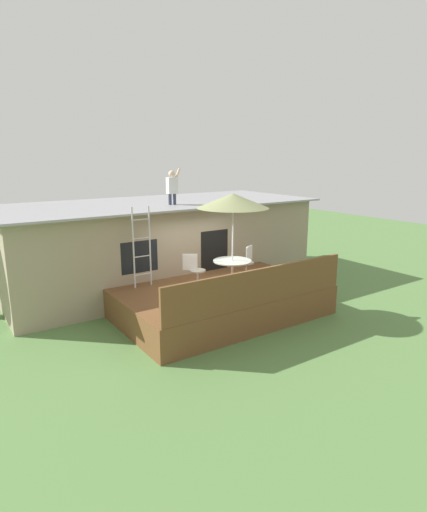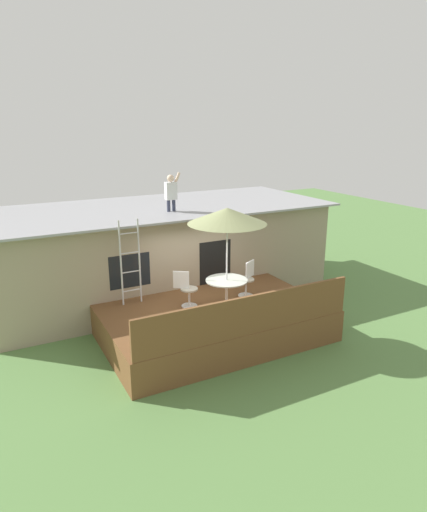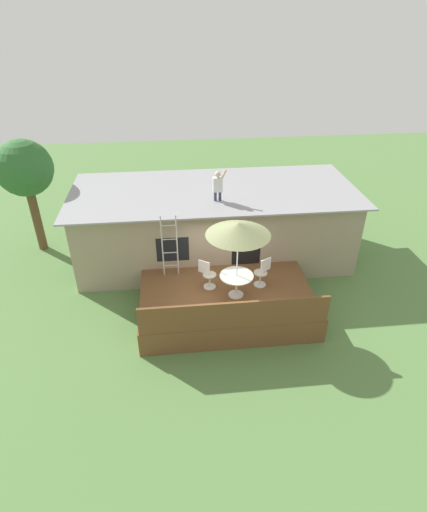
{
  "view_description": "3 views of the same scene",
  "coord_description": "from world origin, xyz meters",
  "px_view_note": "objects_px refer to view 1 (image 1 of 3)",
  "views": [
    {
      "loc": [
        -6.33,
        -8.99,
        4.29
      ],
      "look_at": [
        0.38,
        0.9,
        1.45
      ],
      "focal_mm": 29.6,
      "sensor_mm": 36.0,
      "label": 1
    },
    {
      "loc": [
        -4.9,
        -9.26,
        5.27
      ],
      "look_at": [
        0.37,
        0.72,
        1.91
      ],
      "focal_mm": 31.59,
      "sensor_mm": 36.0,
      "label": 2
    },
    {
      "loc": [
        -1.56,
        -10.45,
        8.67
      ],
      "look_at": [
        -0.36,
        0.54,
        1.86
      ],
      "focal_mm": 29.01,
      "sensor_mm": 36.0,
      "label": 3
    }
  ],
  "objects_px": {
    "patio_table": "(232,266)",
    "person_figure": "(172,185)",
    "patio_chair_right": "(247,262)",
    "patio_chair_left": "(195,271)",
    "step_ladder": "(142,247)",
    "patio_umbrella": "(233,201)"
  },
  "relations": [
    {
      "from": "patio_table",
      "to": "person_figure",
      "type": "relative_size",
      "value": 0.94
    },
    {
      "from": "patio_table",
      "to": "patio_chair_left",
      "type": "bearing_deg",
      "value": 146.01
    },
    {
      "from": "patio_chair_right",
      "to": "patio_chair_left",
      "type": "bearing_deg",
      "value": -30.69
    },
    {
      "from": "patio_table",
      "to": "patio_umbrella",
      "type": "distance_m",
      "value": 1.76
    },
    {
      "from": "step_ladder",
      "to": "person_figure",
      "type": "xyz_separation_m",
      "value": [
        1.74,
        1.41,
        1.51
      ]
    },
    {
      "from": "patio_umbrella",
      "to": "patio_chair_left",
      "type": "height_order",
      "value": "patio_umbrella"
    },
    {
      "from": "patio_table",
      "to": "step_ladder",
      "type": "height_order",
      "value": "step_ladder"
    },
    {
      "from": "patio_table",
      "to": "patio_chair_right",
      "type": "height_order",
      "value": "patio_chair_right"
    },
    {
      "from": "patio_umbrella",
      "to": "patio_chair_right",
      "type": "height_order",
      "value": "patio_umbrella"
    },
    {
      "from": "step_ladder",
      "to": "patio_chair_left",
      "type": "height_order",
      "value": "step_ladder"
    },
    {
      "from": "patio_table",
      "to": "step_ladder",
      "type": "xyz_separation_m",
      "value": [
        -1.99,
        1.39,
        0.51
      ]
    },
    {
      "from": "patio_table",
      "to": "person_figure",
      "type": "bearing_deg",
      "value": 95.17
    },
    {
      "from": "step_ladder",
      "to": "patio_chair_left",
      "type": "bearing_deg",
      "value": -35.62
    },
    {
      "from": "patio_chair_right",
      "to": "patio_table",
      "type": "bearing_deg",
      "value": -0.0
    },
    {
      "from": "patio_table",
      "to": "person_figure",
      "type": "xyz_separation_m",
      "value": [
        -0.25,
        2.8,
        2.03
      ]
    },
    {
      "from": "person_figure",
      "to": "patio_chair_left",
      "type": "bearing_deg",
      "value": -104.69
    },
    {
      "from": "patio_umbrella",
      "to": "patio_table",
      "type": "bearing_deg",
      "value": 0.0
    },
    {
      "from": "person_figure",
      "to": "patio_chair_right",
      "type": "distance_m",
      "value": 3.37
    },
    {
      "from": "step_ladder",
      "to": "person_figure",
      "type": "height_order",
      "value": "person_figure"
    },
    {
      "from": "patio_umbrella",
      "to": "patio_chair_right",
      "type": "relative_size",
      "value": 2.76
    },
    {
      "from": "patio_umbrella",
      "to": "person_figure",
      "type": "relative_size",
      "value": 2.29
    },
    {
      "from": "person_figure",
      "to": "patio_chair_right",
      "type": "bearing_deg",
      "value": -63.01
    }
  ]
}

